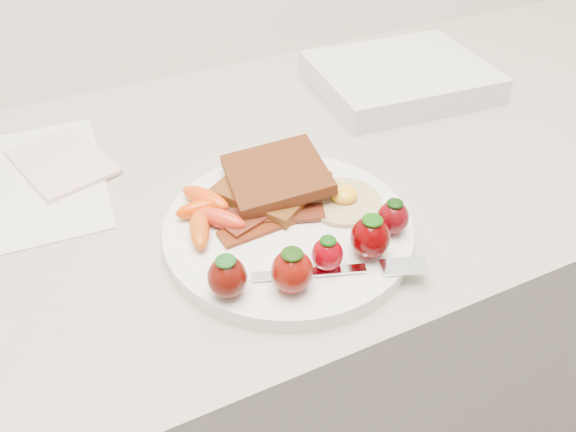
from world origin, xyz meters
name	(u,v)px	position (x,y,z in m)	size (l,w,h in m)	color
counter	(248,380)	(0.00, 1.70, 0.45)	(2.00, 0.60, 0.90)	gray
plate	(288,229)	(0.01, 1.57, 0.91)	(0.27, 0.27, 0.02)	white
toast_lower	(272,186)	(0.02, 1.63, 0.93)	(0.10, 0.10, 0.01)	#3F220E
toast_upper	(276,174)	(0.03, 1.63, 0.94)	(0.11, 0.11, 0.01)	#461A0C
fried_egg	(344,200)	(0.09, 1.57, 0.92)	(0.10, 0.10, 0.02)	beige
bacon_strips	(269,216)	(0.00, 1.58, 0.92)	(0.12, 0.07, 0.01)	#460F09
baby_carrots	(206,213)	(-0.06, 1.61, 0.93)	(0.07, 0.11, 0.02)	#DE4000
strawberries	(321,252)	(0.01, 1.49, 0.94)	(0.22, 0.06, 0.05)	#470904
fork	(353,270)	(0.04, 1.47, 0.92)	(0.17, 0.07, 0.00)	silver
paper_sheet	(23,183)	(-0.24, 1.79, 0.90)	(0.19, 0.25, 0.00)	silver
notepad	(62,162)	(-0.19, 1.81, 0.91)	(0.10, 0.14, 0.01)	beige
appliance	(400,77)	(0.32, 1.80, 0.92)	(0.26, 0.20, 0.04)	silver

